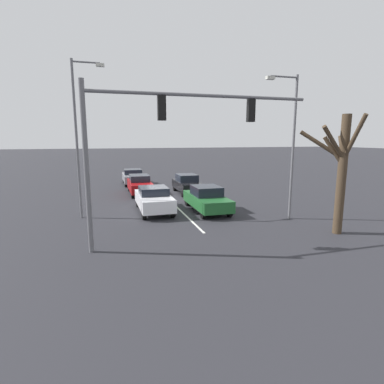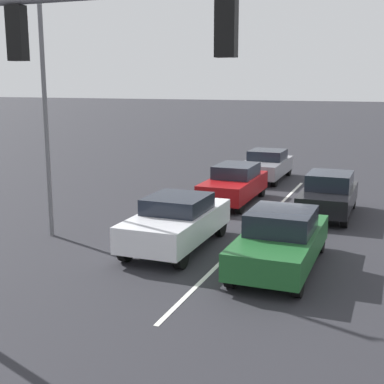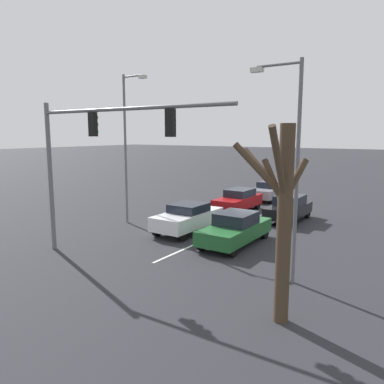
% 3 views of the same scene
% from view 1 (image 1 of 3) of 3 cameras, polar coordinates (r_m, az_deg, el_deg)
% --- Properties ---
extents(ground_plane, '(240.00, 240.00, 0.00)m').
position_cam_1_polar(ground_plane, '(24.42, -5.47, -0.44)').
color(ground_plane, '#28282D').
extents(lane_stripe_left_divider, '(0.12, 16.59, 0.01)m').
position_cam_1_polar(lane_stripe_left_divider, '(22.21, -4.38, -1.48)').
color(lane_stripe_left_divider, silver).
rests_on(lane_stripe_left_divider, ground_plane).
extents(car_white_midlane_front, '(1.89, 4.46, 1.55)m').
position_cam_1_polar(car_white_midlane_front, '(18.56, -7.29, -1.32)').
color(car_white_midlane_front, silver).
rests_on(car_white_midlane_front, ground_plane).
extents(car_darkgreen_leftlane_front, '(1.84, 4.59, 1.55)m').
position_cam_1_polar(car_darkgreen_leftlane_front, '(18.69, 2.82, -1.28)').
color(car_darkgreen_leftlane_front, '#1E5928').
rests_on(car_darkgreen_leftlane_front, ground_plane).
extents(car_maroon_midlane_second, '(1.72, 4.39, 1.54)m').
position_cam_1_polar(car_maroon_midlane_second, '(24.74, -9.91, 1.44)').
color(car_maroon_midlane_second, maroon).
rests_on(car_maroon_midlane_second, ground_plane).
extents(car_black_leftlane_second, '(1.74, 4.10, 1.56)m').
position_cam_1_polar(car_black_leftlane_second, '(24.72, -0.91, 1.59)').
color(car_black_leftlane_second, black).
rests_on(car_black_leftlane_second, ground_plane).
extents(car_gray_midlane_third, '(1.90, 4.36, 1.46)m').
position_cam_1_polar(car_gray_midlane_third, '(30.25, -11.16, 2.89)').
color(car_gray_midlane_third, gray).
rests_on(car_gray_midlane_third, ground_plane).
extents(traffic_signal_gantry, '(9.45, 0.37, 6.63)m').
position_cam_1_polar(traffic_signal_gantry, '(12.21, -6.54, 11.75)').
color(traffic_signal_gantry, slate).
rests_on(traffic_signal_gantry, ground_plane).
extents(street_lamp_right_shoulder, '(1.72, 0.24, 8.60)m').
position_cam_1_polar(street_lamp_right_shoulder, '(17.74, -20.68, 10.88)').
color(street_lamp_right_shoulder, slate).
rests_on(street_lamp_right_shoulder, ground_plane).
extents(street_lamp_left_shoulder, '(1.87, 0.24, 7.76)m').
position_cam_1_polar(street_lamp_left_shoulder, '(17.20, 18.23, 9.68)').
color(street_lamp_left_shoulder, slate).
rests_on(street_lamp_left_shoulder, ground_plane).
extents(bare_tree_near, '(2.19, 2.19, 5.56)m').
position_cam_1_polar(bare_tree_near, '(15.42, 26.43, 4.15)').
color(bare_tree_near, '#423323').
rests_on(bare_tree_near, ground_plane).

